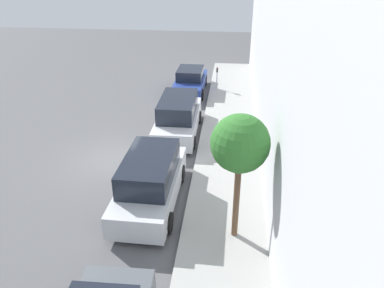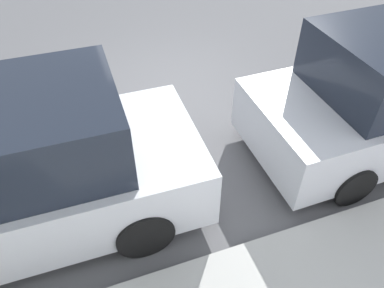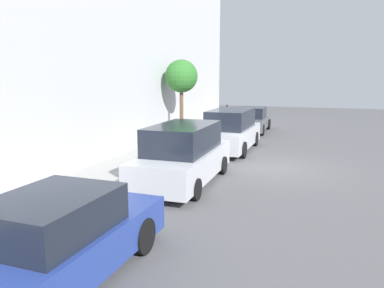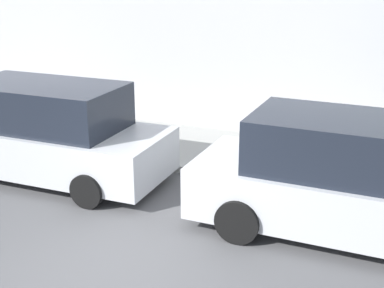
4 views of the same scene
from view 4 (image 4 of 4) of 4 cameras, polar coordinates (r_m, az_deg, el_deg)
name	(u,v)px [view 4 (image 4 of 4)]	position (r m, az deg, el deg)	size (l,w,h in m)	color
ground_plane	(122,265)	(7.86, -7.51, -12.69)	(60.00, 60.00, 0.00)	#515154
sidewalk	(232,153)	(11.87, 4.24, -0.99)	(2.75, 32.00, 0.15)	#9E9E99
parked_minivan_second	(352,180)	(8.56, 16.65, -3.75)	(2.02, 4.93, 1.90)	#B7BABF
parked_minivan_third	(46,133)	(10.85, -15.36, 1.17)	(2.02, 4.92, 1.90)	#B7BABF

